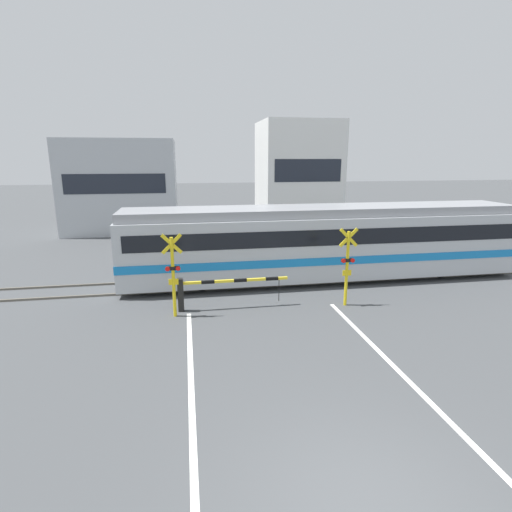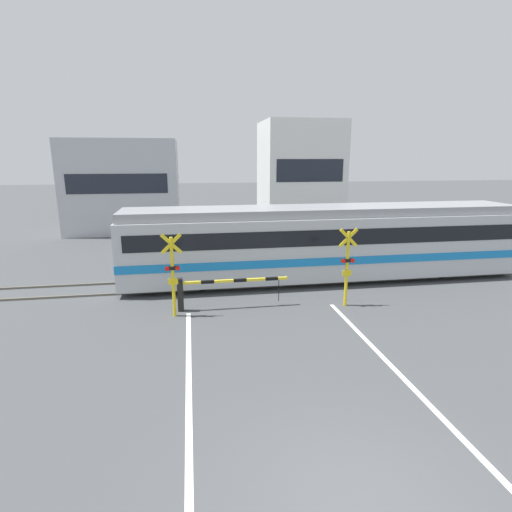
# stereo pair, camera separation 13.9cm
# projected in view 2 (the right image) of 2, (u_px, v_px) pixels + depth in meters

# --- Properties ---
(ground_plane) EXTENTS (160.00, 160.00, 0.00)m
(ground_plane) POSITION_uv_depth(u_px,v_px,m) (360.00, 509.00, 6.04)
(ground_plane) COLOR #444749
(rail_track_near) EXTENTS (50.00, 0.10, 0.08)m
(rail_track_near) POSITION_uv_depth(u_px,v_px,m) (252.00, 287.00, 16.29)
(rail_track_near) COLOR #5B564C
(rail_track_near) RESTS_ON ground_plane
(rail_track_far) EXTENTS (50.00, 0.10, 0.08)m
(rail_track_far) POSITION_uv_depth(u_px,v_px,m) (247.00, 277.00, 17.66)
(rail_track_far) COLOR #5B564C
(rail_track_far) RESTS_ON ground_plane
(road_stripe_left) EXTENTS (0.14, 12.33, 0.01)m
(road_stripe_left) POSITION_uv_depth(u_px,v_px,m) (189.00, 433.00, 7.70)
(road_stripe_left) COLOR white
(road_stripe_left) RESTS_ON ground_plane
(road_stripe_right) EXTENTS (0.14, 12.33, 0.01)m
(road_stripe_right) POSITION_uv_depth(u_px,v_px,m) (431.00, 407.00, 8.52)
(road_stripe_right) COLOR white
(road_stripe_right) RESTS_ON ground_plane
(commuter_train) EXTENTS (16.93, 2.68, 3.17)m
(commuter_train) POSITION_uv_depth(u_px,v_px,m) (324.00, 241.00, 17.09)
(commuter_train) COLOR #B7BCC1
(commuter_train) RESTS_ON ground_plane
(crossing_barrier_near) EXTENTS (3.86, 0.20, 1.18)m
(crossing_barrier_near) POSITION_uv_depth(u_px,v_px,m) (208.00, 288.00, 13.82)
(crossing_barrier_near) COLOR black
(crossing_barrier_near) RESTS_ON ground_plane
(crossing_barrier_far) EXTENTS (3.86, 0.20, 1.18)m
(crossing_barrier_far) POSITION_uv_depth(u_px,v_px,m) (276.00, 246.00, 20.21)
(crossing_barrier_far) COLOR black
(crossing_barrier_far) RESTS_ON ground_plane
(crossing_signal_left) EXTENTS (0.68, 0.15, 2.82)m
(crossing_signal_left) POSITION_uv_depth(u_px,v_px,m) (173.00, 272.00, 13.04)
(crossing_signal_left) COLOR yellow
(crossing_signal_left) RESTS_ON ground_plane
(crossing_signal_right) EXTENTS (0.68, 0.15, 2.82)m
(crossing_signal_right) POSITION_uv_depth(u_px,v_px,m) (347.00, 264.00, 13.99)
(crossing_signal_right) COLOR yellow
(crossing_signal_right) RESTS_ON ground_plane
(pedestrian) EXTENTS (0.38, 0.22, 1.66)m
(pedestrian) POSITION_uv_depth(u_px,v_px,m) (232.00, 235.00, 22.35)
(pedestrian) COLOR brown
(pedestrian) RESTS_ON ground_plane
(building_left_of_street) EXTENTS (7.62, 5.37, 6.38)m
(building_left_of_street) POSITION_uv_depth(u_px,v_px,m) (124.00, 186.00, 28.55)
(building_left_of_street) COLOR #B2B7BC
(building_left_of_street) RESTS_ON ground_plane
(building_right_of_street) EXTENTS (5.72, 5.37, 7.80)m
(building_right_of_street) POSITION_uv_depth(u_px,v_px,m) (300.00, 175.00, 30.45)
(building_right_of_street) COLOR white
(building_right_of_street) RESTS_ON ground_plane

